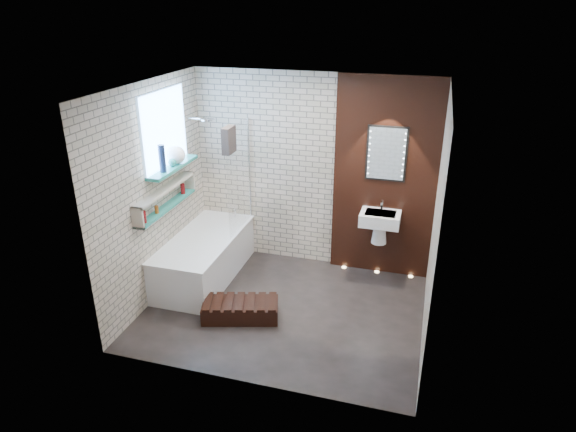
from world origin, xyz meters
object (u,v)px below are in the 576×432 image
(bath_screen, at_px, (239,178))
(washbasin, at_px, (380,223))
(walnut_step, at_px, (240,310))
(led_mirror, at_px, (386,154))
(bathtub, at_px, (205,257))

(bath_screen, bearing_deg, washbasin, 5.78)
(bath_screen, distance_m, walnut_step, 1.73)
(led_mirror, xyz_separation_m, walnut_step, (-1.39, -1.53, -1.55))
(washbasin, bearing_deg, led_mirror, 90.00)
(washbasin, xyz_separation_m, walnut_step, (-1.39, -1.37, -0.69))
(bathtub, relative_size, bath_screen, 1.24)
(led_mirror, height_order, walnut_step, led_mirror)
(bathtub, height_order, led_mirror, led_mirror)
(washbasin, relative_size, walnut_step, 0.67)
(bathtub, distance_m, walnut_step, 1.10)
(bathtub, xyz_separation_m, washbasin, (2.17, 0.62, 0.50))
(bath_screen, height_order, led_mirror, led_mirror)
(bath_screen, xyz_separation_m, led_mirror, (1.82, 0.34, 0.37))
(bathtub, relative_size, walnut_step, 2.01)
(bath_screen, bearing_deg, walnut_step, -70.26)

